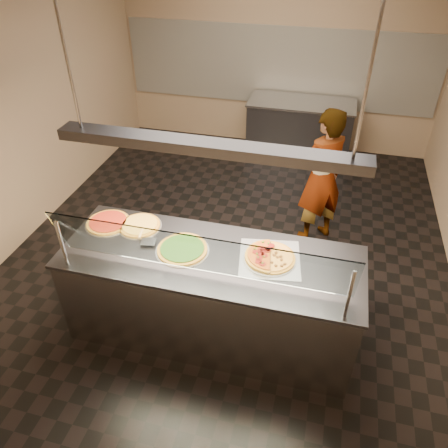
% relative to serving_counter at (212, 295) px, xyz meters
% --- Properties ---
extents(ground, '(5.00, 6.00, 0.02)m').
position_rel_serving_counter_xyz_m(ground, '(-0.12, 1.28, -0.48)').
color(ground, black).
rests_on(ground, ground).
extents(wall_back, '(5.00, 0.02, 3.00)m').
position_rel_serving_counter_xyz_m(wall_back, '(-0.12, 4.29, 1.03)').
color(wall_back, '#9B8564').
rests_on(wall_back, ground).
extents(wall_front, '(5.00, 0.02, 3.00)m').
position_rel_serving_counter_xyz_m(wall_front, '(-0.12, -1.73, 1.03)').
color(wall_front, '#9B8564').
rests_on(wall_front, ground).
extents(wall_left, '(0.02, 6.00, 3.00)m').
position_rel_serving_counter_xyz_m(wall_left, '(-2.63, 1.28, 1.03)').
color(wall_left, '#9B8564').
rests_on(wall_left, ground).
extents(tile_band, '(4.90, 0.02, 1.20)m').
position_rel_serving_counter_xyz_m(tile_band, '(-0.12, 4.26, 0.83)').
color(tile_band, silver).
rests_on(tile_band, wall_back).
extents(serving_counter, '(2.59, 0.94, 0.93)m').
position_rel_serving_counter_xyz_m(serving_counter, '(0.00, 0.00, 0.00)').
color(serving_counter, '#B7B7BC').
rests_on(serving_counter, ground).
extents(sneeze_guard, '(2.35, 0.18, 0.54)m').
position_rel_serving_counter_xyz_m(sneeze_guard, '(0.00, -0.34, 0.76)').
color(sneeze_guard, '#B7B7BC').
rests_on(sneeze_guard, serving_counter).
extents(perforated_tray, '(0.58, 0.58, 0.01)m').
position_rel_serving_counter_xyz_m(perforated_tray, '(0.49, 0.09, 0.47)').
color(perforated_tray, silver).
rests_on(perforated_tray, serving_counter).
extents(half_pizza_pepperoni, '(0.28, 0.45, 0.05)m').
position_rel_serving_counter_xyz_m(half_pizza_pepperoni, '(0.39, 0.09, 0.50)').
color(half_pizza_pepperoni, '#9A661A').
rests_on(half_pizza_pepperoni, perforated_tray).
extents(half_pizza_sausage, '(0.28, 0.45, 0.04)m').
position_rel_serving_counter_xyz_m(half_pizza_sausage, '(0.60, 0.09, 0.49)').
color(half_pizza_sausage, '#9A661A').
rests_on(half_pizza_sausage, perforated_tray).
extents(pizza_spinach, '(0.47, 0.47, 0.03)m').
position_rel_serving_counter_xyz_m(pizza_spinach, '(-0.26, 0.01, 0.48)').
color(pizza_spinach, silver).
rests_on(pizza_spinach, serving_counter).
extents(pizza_cheese, '(0.40, 0.40, 0.03)m').
position_rel_serving_counter_xyz_m(pizza_cheese, '(-0.75, 0.24, 0.48)').
color(pizza_cheese, silver).
rests_on(pizza_cheese, serving_counter).
extents(pizza_tomato, '(0.42, 0.42, 0.03)m').
position_rel_serving_counter_xyz_m(pizza_tomato, '(-1.06, 0.21, 0.48)').
color(pizza_tomato, silver).
rests_on(pizza_tomato, serving_counter).
extents(pizza_spatula, '(0.21, 0.23, 0.02)m').
position_rel_serving_counter_xyz_m(pizza_spatula, '(-0.64, 0.08, 0.49)').
color(pizza_spatula, '#B7B7BC').
rests_on(pizza_spatula, pizza_spinach).
extents(prep_table, '(1.62, 0.74, 0.93)m').
position_rel_serving_counter_xyz_m(prep_table, '(0.36, 3.83, 0.00)').
color(prep_table, '#3E3E43').
rests_on(prep_table, ground).
extents(worker, '(0.72, 0.70, 1.66)m').
position_rel_serving_counter_xyz_m(worker, '(0.81, 1.75, 0.36)').
color(worker, '#232029').
rests_on(worker, ground).
extents(heat_lamp_housing, '(2.30, 0.18, 0.08)m').
position_rel_serving_counter_xyz_m(heat_lamp_housing, '(0.00, -0.00, 1.48)').
color(heat_lamp_housing, '#3E3E43').
rests_on(heat_lamp_housing, ceiling).
extents(lamp_rod_left, '(0.02, 0.02, 1.01)m').
position_rel_serving_counter_xyz_m(lamp_rod_left, '(-1.00, -0.00, 2.03)').
color(lamp_rod_left, '#B7B7BC').
rests_on(lamp_rod_left, ceiling).
extents(lamp_rod_right, '(0.02, 0.02, 1.01)m').
position_rel_serving_counter_xyz_m(lamp_rod_right, '(1.00, -0.00, 2.03)').
color(lamp_rod_right, '#B7B7BC').
rests_on(lamp_rod_right, ceiling).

